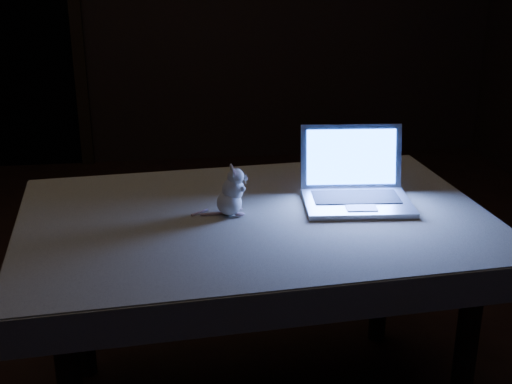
{
  "coord_description": "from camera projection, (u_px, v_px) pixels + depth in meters",
  "views": [
    {
      "loc": [
        0.0,
        -2.25,
        1.51
      ],
      "look_at": [
        0.24,
        -0.33,
        0.78
      ],
      "focal_mm": 48.0,
      "sensor_mm": 36.0,
      "label": 1
    }
  ],
  "objects": [
    {
      "name": "table",
      "position": [
        256.0,
        318.0,
        2.21
      ],
      "size": [
        1.38,
        0.95,
        0.71
      ],
      "primitive_type": null,
      "rotation": [
        0.0,
        0.0,
        0.08
      ],
      "color": "black",
      "rests_on": "floor"
    },
    {
      "name": "floor",
      "position": [
        183.0,
        356.0,
        2.62
      ],
      "size": [
        5.0,
        5.0,
        0.0
      ],
      "primitive_type": "plane",
      "color": "black",
      "rests_on": "ground"
    },
    {
      "name": "tablecloth",
      "position": [
        271.0,
        229.0,
        2.12
      ],
      "size": [
        1.47,
        1.03,
        0.1
      ],
      "primitive_type": null,
      "rotation": [
        0.0,
        0.0,
        0.05
      ],
      "color": "#BEB59A",
      "rests_on": "table"
    },
    {
      "name": "plush_mouse",
      "position": [
        229.0,
        191.0,
        2.06
      ],
      "size": [
        0.13,
        0.13,
        0.15
      ],
      "primitive_type": null,
      "rotation": [
        0.0,
        0.0,
        -0.19
      ],
      "color": "silver",
      "rests_on": "tablecloth"
    },
    {
      "name": "laptop",
      "position": [
        359.0,
        172.0,
        2.12
      ],
      "size": [
        0.36,
        0.32,
        0.23
      ],
      "primitive_type": null,
      "rotation": [
        0.0,
        0.0,
        -0.08
      ],
      "color": "#B3B3B7",
      "rests_on": "tablecloth"
    }
  ]
}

